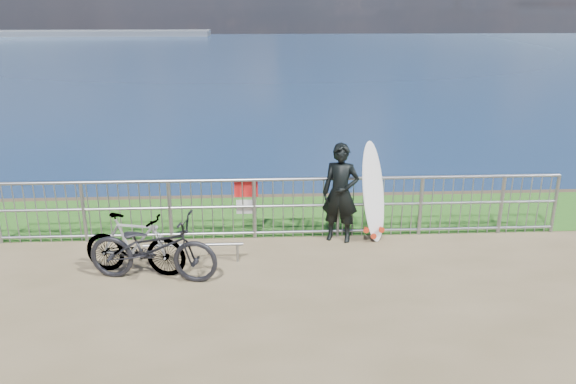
{
  "coord_description": "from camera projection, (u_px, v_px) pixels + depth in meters",
  "views": [
    {
      "loc": [
        -0.39,
        -7.8,
        4.03
      ],
      "look_at": [
        0.08,
        1.2,
        1.0
      ],
      "focal_mm": 35.0,
      "sensor_mm": 36.0,
      "label": 1
    }
  ],
  "objects": [
    {
      "name": "bicycle_far",
      "position": [
        135.0,
        244.0,
        8.68
      ],
      "size": [
        1.71,
        0.83,
        0.99
      ],
      "primitive_type": "imported",
      "rotation": [
        0.0,
        0.0,
        1.34
      ],
      "color": "black",
      "rests_on": "ground"
    },
    {
      "name": "surfer",
      "position": [
        340.0,
        193.0,
        9.81
      ],
      "size": [
        0.75,
        0.61,
        1.77
      ],
      "primitive_type": "imported",
      "rotation": [
        0.0,
        0.0,
        -0.33
      ],
      "color": "black",
      "rests_on": "ground"
    },
    {
      "name": "bike_rack",
      "position": [
        194.0,
        247.0,
        9.11
      ],
      "size": [
        1.62,
        0.05,
        0.34
      ],
      "color": "gray",
      "rests_on": "ground"
    },
    {
      "name": "surfboard",
      "position": [
        373.0,
        196.0,
        9.86
      ],
      "size": [
        0.61,
        0.59,
        1.79
      ],
      "color": "white",
      "rests_on": "ground"
    },
    {
      "name": "bicycle_near",
      "position": [
        153.0,
        248.0,
        8.49
      ],
      "size": [
        2.09,
        1.03,
        1.05
      ],
      "primitive_type": "imported",
      "rotation": [
        0.0,
        0.0,
        1.4
      ],
      "color": "black",
      "rests_on": "ground"
    },
    {
      "name": "grass_strip",
      "position": [
        280.0,
        215.0,
        11.24
      ],
      "size": [
        120.0,
        120.0,
        0.0
      ],
      "primitive_type": "plane",
      "color": "#235C19",
      "rests_on": "ground"
    },
    {
      "name": "railing",
      "position": [
        283.0,
        207.0,
        10.02
      ],
      "size": [
        10.06,
        0.1,
        1.13
      ],
      "color": "gray",
      "rests_on": "ground"
    },
    {
      "name": "seascape",
      "position": [
        93.0,
        36.0,
        147.43
      ],
      "size": [
        260.0,
        260.0,
        5.0
      ],
      "color": "brown",
      "rests_on": "ground"
    }
  ]
}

